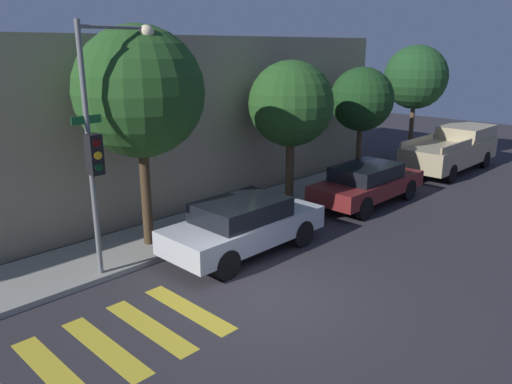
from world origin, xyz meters
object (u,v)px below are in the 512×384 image
Objects in this scene: tree_near_corner at (139,92)px; tree_far_end at (362,100)px; traffic_light_pole at (105,123)px; pickup_truck at (453,149)px; sedan_near_corner at (244,224)px; sedan_middle at (367,183)px; tree_midblock at (291,104)px; tree_behind_truck at (416,77)px.

tree_far_end is (10.22, 0.00, -0.93)m from tree_near_corner.
traffic_light_pole is 1.02× the size of pickup_truck.
sedan_middle is at bearing 0.00° from sedan_near_corner.
pickup_truck reaches higher than sedan_middle.
tree_behind_truck is at bearing 0.00° from tree_midblock.
tree_behind_truck is (4.37, 0.00, 0.67)m from tree_far_end.
pickup_truck is at bearing -8.26° from tree_near_corner.
tree_behind_truck is (0.09, 2.10, 2.98)m from pickup_truck.
sedan_middle is 4.21m from tree_far_end.
traffic_light_pole is at bearing 157.43° from sedan_near_corner.
sedan_near_corner is 5.47m from tree_midblock.
tree_near_corner is 1.20× the size of tree_midblock.
pickup_truck is 15.00m from tree_near_corner.
tree_near_corner is (-14.49, 2.10, 3.25)m from pickup_truck.
sedan_middle is 0.87× the size of tree_behind_truck.
tree_midblock reaches higher than pickup_truck.
sedan_middle is at bearing -180.00° from pickup_truck.
tree_near_corner is 5.94m from tree_midblock.
sedan_middle is at bearing -51.44° from tree_midblock.
tree_behind_truck reaches higher than sedan_middle.
pickup_truck is 9.20m from tree_midblock.
tree_behind_truck is (16.07, 0.83, 0.26)m from traffic_light_pole.
pickup_truck is (15.98, -1.27, -2.72)m from traffic_light_pole.
traffic_light_pole is 11.74m from tree_far_end.
tree_midblock is at bearing 128.56° from sedan_middle.
tree_midblock is (7.37, 0.83, -0.24)m from traffic_light_pole.
tree_midblock is at bearing 166.26° from pickup_truck.
tree_far_end is at bearing 180.00° from tree_behind_truck.
sedan_near_corner reaches higher than sedan_middle.
tree_near_corner reaches higher than pickup_truck.
tree_midblock reaches higher than tree_far_end.
sedan_near_corner is 1.00× the size of tree_far_end.
tree_midblock is 8.71m from tree_behind_truck.
tree_near_corner is 10.26m from tree_far_end.
pickup_truck is 1.07× the size of tree_behind_truck.
pickup_truck is at bearing 0.00° from sedan_middle.
tree_far_end reaches higher than pickup_truck.
tree_far_end reaches higher than sedan_near_corner.
pickup_truck is 5.30m from tree_far_end.
sedan_near_corner is at bearing -53.14° from tree_near_corner.
traffic_light_pole reaches higher than tree_behind_truck.
traffic_light_pole reaches higher than pickup_truck.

